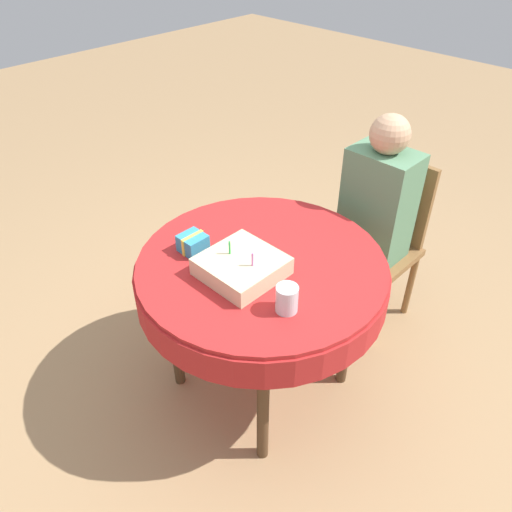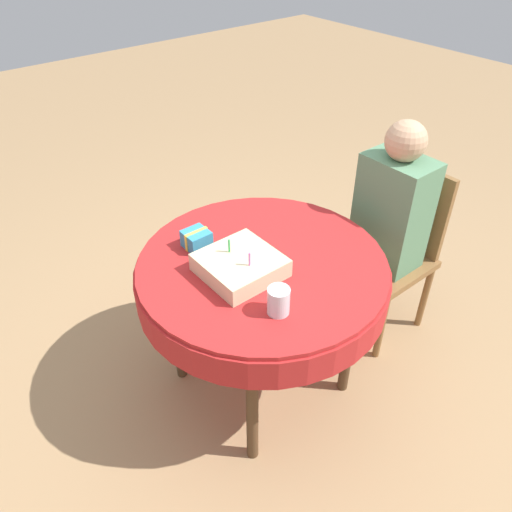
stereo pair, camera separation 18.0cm
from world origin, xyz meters
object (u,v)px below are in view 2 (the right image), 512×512
Objects in this scene: birthday_cake at (240,265)px; chair at (394,246)px; drinking_glass at (278,301)px; person at (388,218)px; gift_box at (197,239)px.

chair is at bearing 85.91° from birthday_cake.
birthday_cake is 0.26m from drinking_glass.
person is 11.19× the size of drinking_glass.
person is (0.00, -0.10, 0.22)m from chair.
gift_box is (-0.26, -0.03, -0.00)m from birthday_cake.
chair is 1.07m from gift_box.
chair reaches higher than gift_box.
chair is 0.99m from birthday_cake.
gift_box is (-0.52, -0.00, -0.02)m from drinking_glass.
drinking_glass is at bearing -77.82° from person.
chair is 0.24m from person.
drinking_glass is at bearing -6.78° from birthday_cake.
gift_box is at bearing -179.67° from drinking_glass.
chair is at bearing 71.54° from gift_box.
drinking_glass is (0.26, -0.03, 0.01)m from birthday_cake.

